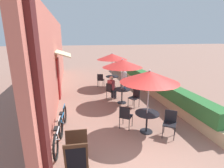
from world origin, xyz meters
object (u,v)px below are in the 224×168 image
coffee_cup_mid (125,88)px  menu_board (77,156)px  patio_table_near (147,118)px  patio_umbrella_near (149,77)px  patio_table_far (112,79)px  bicycle_leaning (58,136)px  patio_umbrella_mid (122,64)px  patio_table_mid (122,93)px  cafe_chair_far_left (101,79)px  cafe_chair_near_right (170,121)px  cafe_chair_mid_left (110,90)px  cafe_chair_far_right (124,80)px  seated_patron_far_right (124,77)px  seated_patron_mid_left (112,86)px  cafe_chair_mid_right (135,96)px  bicycle_second (63,120)px  patio_umbrella_far (112,57)px  cafe_chair_near_left (125,115)px

coffee_cup_mid → menu_board: 4.97m
patio_table_near → patio_umbrella_near: size_ratio=0.37×
patio_table_far → bicycle_leaning: 6.58m
patio_umbrella_mid → patio_table_far: 3.17m
patio_table_far → bicycle_leaning: bicycle_leaning is taller
menu_board → patio_table_mid: bearing=64.7°
cafe_chair_far_left → bicycle_leaning: (-2.30, -6.07, -0.15)m
patio_umbrella_near → cafe_chair_near_right: size_ratio=2.53×
cafe_chair_mid_left → coffee_cup_mid: cafe_chair_mid_left is taller
patio_table_mid → cafe_chair_far_right: cafe_chair_far_right is taller
coffee_cup_mid → bicycle_leaning: 4.32m
bicycle_leaning → menu_board: size_ratio=1.69×
patio_table_near → seated_patron_far_right: seated_patron_far_right is taller
patio_table_mid → cafe_chair_mid_left: (-0.45, 0.60, -0.01)m
patio_table_near → cafe_chair_mid_left: cafe_chair_mid_left is taller
patio_umbrella_near → menu_board: bearing=-149.4°
seated_patron_mid_left → patio_table_far: size_ratio=1.53×
cafe_chair_mid_right → seated_patron_far_right: bearing=-38.0°
cafe_chair_far_right → seated_patron_far_right: seated_patron_far_right is taller
patio_table_near → coffee_cup_mid: (0.10, 2.86, 0.23)m
cafe_chair_mid_right → bicycle_leaning: 4.10m
seated_patron_mid_left → patio_table_near: bearing=-24.0°
seated_patron_mid_left → seated_patron_far_right: size_ratio=1.00×
cafe_chair_mid_right → patio_table_mid: bearing=5.8°
patio_table_near → menu_board: bearing=-149.4°
patio_table_near → cafe_chair_far_left: cafe_chair_far_left is taller
cafe_chair_far_right → bicycle_second: bearing=74.7°
patio_umbrella_near → cafe_chair_far_left: bearing=96.0°
patio_umbrella_near → cafe_chair_far_left: patio_umbrella_near is taller
cafe_chair_mid_left → bicycle_second: cafe_chair_mid_left is taller
cafe_chair_far_left → bicycle_second: bearing=-90.5°
seated_patron_far_right → bicycle_second: 5.75m
bicycle_second → coffee_cup_mid: bearing=40.0°
coffee_cup_mid → cafe_chair_far_left: (-0.71, 3.00, -0.24)m
cafe_chair_mid_left → patio_table_mid: bearing=5.8°
bicycle_second → patio_table_mid: bearing=41.0°
patio_umbrella_near → patio_umbrella_far: same height
seated_patron_mid_left → bicycle_second: bearing=-72.9°
cafe_chair_near_left → patio_umbrella_far: 5.50m
cafe_chair_near_left → bicycle_leaning: 2.35m
patio_umbrella_mid → menu_board: bearing=-119.0°
patio_umbrella_far → cafe_chair_near_right: bearing=-84.9°
bicycle_second → menu_board: menu_board is taller
bicycle_leaning → patio_table_far: bearing=66.7°
cafe_chair_near_right → menu_board: menu_board is taller
coffee_cup_mid → cafe_chair_far_left: size_ratio=0.10×
bicycle_second → menu_board: 2.30m
patio_umbrella_mid → patio_table_mid: bearing=-90.0°
patio_table_mid → bicycle_leaning: bicycle_leaning is taller
cafe_chair_near_right → patio_umbrella_far: size_ratio=0.40×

